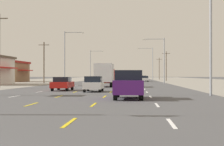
% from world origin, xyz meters
% --- Properties ---
extents(ground_plane, '(572.00, 572.00, 0.00)m').
position_xyz_m(ground_plane, '(0.00, 66.00, 0.00)').
color(ground_plane, '#4C4C4F').
extents(lane_markings, '(10.64, 227.60, 0.01)m').
position_xyz_m(lane_markings, '(0.00, 104.50, 0.01)').
color(lane_markings, white).
rests_on(lane_markings, ground).
extents(suv_inner_right_nearest, '(1.98, 4.90, 1.98)m').
position_xyz_m(suv_inner_right_nearest, '(3.62, 19.72, 1.03)').
color(suv_inner_right_nearest, '#4C196B').
rests_on(suv_inner_right_nearest, ground).
extents(hatchback_center_turn_near, '(1.72, 3.90, 1.54)m').
position_xyz_m(hatchback_center_turn_near, '(0.01, 30.15, 0.78)').
color(hatchback_center_turn_near, white).
rests_on(hatchback_center_turn_near, ground).
extents(sedan_inner_left_mid, '(1.80, 4.50, 1.46)m').
position_xyz_m(sedan_inner_left_mid, '(-3.64, 32.78, 0.76)').
color(sedan_inner_left_mid, red).
rests_on(sedan_inner_left_mid, ground).
extents(box_truck_center_turn_midfar, '(2.40, 7.20, 3.23)m').
position_xyz_m(box_truck_center_turn_midfar, '(-0.11, 45.26, 1.84)').
color(box_truck_center_turn_midfar, red).
rests_on(box_truck_center_turn_midfar, ground).
extents(sedan_far_right_far, '(1.80, 4.50, 1.46)m').
position_xyz_m(sedan_far_right_far, '(6.89, 87.31, 0.76)').
color(sedan_far_right_far, white).
rests_on(sedan_far_right_far, ground).
extents(hatchback_far_right_farther, '(1.72, 3.90, 1.54)m').
position_xyz_m(hatchback_far_right_farther, '(6.76, 97.59, 0.78)').
color(hatchback_far_right_farther, white).
rests_on(hatchback_far_right_farther, ground).
extents(sedan_far_left_farthest, '(1.80, 4.50, 1.46)m').
position_xyz_m(sedan_far_left_farthest, '(-6.86, 105.78, 0.76)').
color(sedan_far_left_farthest, white).
rests_on(sedan_far_left_farthest, ground).
extents(suv_inner_right_distant_a, '(1.98, 4.90, 1.98)m').
position_xyz_m(suv_inner_right_distant_a, '(3.29, 118.50, 1.03)').
color(suv_inner_right_distant_a, white).
rests_on(suv_inner_right_distant_a, ground).
extents(storefront_left_row_2, '(13.41, 12.37, 5.14)m').
position_xyz_m(storefront_left_row_2, '(-29.60, 83.19, 2.59)').
color(storefront_left_row_2, '#8C6B4C').
rests_on(storefront_left_row_2, ground).
extents(streetlight_right_row_0, '(4.36, 0.26, 9.11)m').
position_xyz_m(streetlight_right_row_0, '(9.67, 23.85, 5.34)').
color(streetlight_right_row_0, gray).
rests_on(streetlight_right_row_0, ground).
extents(streetlight_left_row_1, '(4.07, 0.26, 10.69)m').
position_xyz_m(streetlight_left_row_1, '(-9.78, 67.57, 6.12)').
color(streetlight_left_row_1, gray).
rests_on(streetlight_left_row_1, ground).
extents(streetlight_right_row_1, '(4.42, 0.26, 9.22)m').
position_xyz_m(streetlight_right_row_1, '(9.67, 67.57, 5.40)').
color(streetlight_right_row_1, gray).
rests_on(streetlight_right_row_1, ground).
extents(streetlight_left_row_2, '(4.45, 0.26, 9.79)m').
position_xyz_m(streetlight_left_row_2, '(-9.69, 111.29, 5.71)').
color(streetlight_left_row_2, gray).
rests_on(streetlight_left_row_2, ground).
extents(streetlight_right_row_2, '(4.96, 0.26, 10.63)m').
position_xyz_m(streetlight_right_row_2, '(9.64, 111.29, 6.20)').
color(streetlight_right_row_2, gray).
rests_on(streetlight_right_row_2, ground).
extents(utility_pole_left_row_1, '(2.20, 0.26, 8.50)m').
position_xyz_m(utility_pole_left_row_1, '(-14.52, 67.77, 4.44)').
color(utility_pole_left_row_1, brown).
rests_on(utility_pole_left_row_1, ground).
extents(utility_pole_right_row_2, '(2.20, 0.26, 8.52)m').
position_xyz_m(utility_pole_right_row_2, '(13.36, 98.83, 4.45)').
color(utility_pole_right_row_2, brown).
rests_on(utility_pole_right_row_2, ground).
extents(utility_pole_right_row_3, '(2.20, 0.26, 8.39)m').
position_xyz_m(utility_pole_right_row_3, '(13.87, 134.22, 4.39)').
color(utility_pole_right_row_3, brown).
rests_on(utility_pole_right_row_3, ground).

